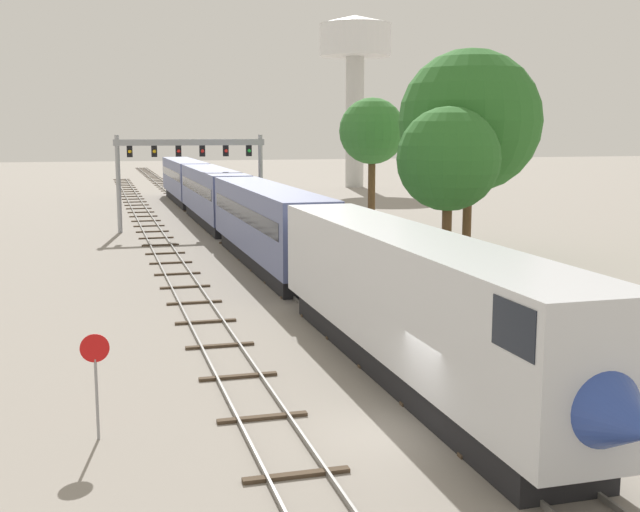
# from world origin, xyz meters

# --- Properties ---
(ground_plane) EXTENTS (400.00, 400.00, 0.00)m
(ground_plane) POSITION_xyz_m (0.00, 0.00, 0.00)
(ground_plane) COLOR gray
(track_main) EXTENTS (2.60, 200.00, 0.16)m
(track_main) POSITION_xyz_m (2.00, 60.00, 0.07)
(track_main) COLOR slate
(track_main) RESTS_ON ground
(track_near) EXTENTS (2.60, 160.00, 0.16)m
(track_near) POSITION_xyz_m (-3.50, 40.00, 0.07)
(track_near) COLOR slate
(track_near) RESTS_ON ground
(passenger_train) EXTENTS (3.04, 90.90, 4.80)m
(passenger_train) POSITION_xyz_m (2.00, 39.15, 2.60)
(passenger_train) COLOR silver
(passenger_train) RESTS_ON ground
(signal_gantry) EXTENTS (12.10, 0.49, 7.75)m
(signal_gantry) POSITION_xyz_m (-0.25, 46.34, 5.73)
(signal_gantry) COLOR #999BA0
(signal_gantry) RESTS_ON ground
(water_tower) EXTENTS (10.19, 10.19, 24.02)m
(water_tower) POSITION_xyz_m (28.32, 91.10, 19.06)
(water_tower) COLOR beige
(water_tower) RESTS_ON ground
(stop_sign) EXTENTS (0.76, 0.08, 2.88)m
(stop_sign) POSITION_xyz_m (-8.00, 1.71, 1.87)
(stop_sign) COLOR gray
(stop_sign) RESTS_ON ground
(trackside_tree_left) EXTENTS (5.03, 5.03, 10.57)m
(trackside_tree_left) POSITION_xyz_m (12.64, 38.87, 7.98)
(trackside_tree_left) COLOR brown
(trackside_tree_left) RESTS_ON ground
(trackside_tree_mid) EXTENTS (8.83, 8.83, 13.10)m
(trackside_tree_mid) POSITION_xyz_m (14.65, 26.43, 8.67)
(trackside_tree_mid) COLOR brown
(trackside_tree_mid) RESTS_ON ground
(trackside_tree_right) EXTENTS (5.88, 5.88, 9.46)m
(trackside_tree_right) POSITION_xyz_m (11.41, 22.36, 6.49)
(trackside_tree_right) COLOR brown
(trackside_tree_right) RESTS_ON ground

